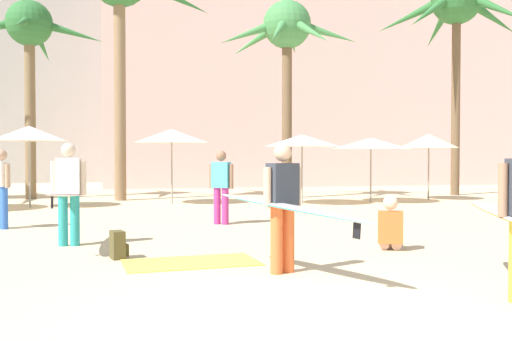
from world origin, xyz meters
The scene contains 18 objects.
ground centered at (0.00, 0.00, 0.00)m, with size 120.00×120.00×0.00m, color beige.
hotel_pink centered at (8.79, 27.82, 6.78)m, with size 23.41×11.67×13.56m, color beige.
hotel_tower_gray centered at (-7.07, 33.70, 11.27)m, with size 17.69×8.72×22.55m, color gray.
palm_tree_left centered at (3.87, 15.15, 5.86)m, with size 5.15×4.89×7.16m.
palm_tree_center centered at (-5.15, 16.85, 5.77)m, with size 5.21×5.07×7.08m.
palm_tree_far_right centered at (10.75, 15.35, 7.19)m, with size 5.94×5.75×8.61m.
cafe_umbrella_0 centered at (-4.61, 13.13, 2.21)m, with size 2.17×2.17×2.43m.
cafe_umbrella_1 centered at (3.64, 12.48, 2.02)m, with size 2.39×2.39×2.22m.
cafe_umbrella_2 centered at (-0.38, 13.56, 2.18)m, with size 2.36×2.36×2.40m.
cafe_umbrella_4 centered at (8.55, 13.39, 2.06)m, with size 2.04×2.04×2.31m.
cafe_umbrella_8 centered at (6.09, 12.74, 1.95)m, with size 2.64×2.64×2.14m.
beach_towel centered at (-0.85, 3.23, 0.01)m, with size 1.91×1.05×0.01m, color #F4CC4C.
backpack centered at (-1.89, 3.82, 0.20)m, with size 0.30×0.34×0.42m.
person_mid_center centered at (-2.74, 5.15, 0.95)m, with size 0.62×2.65×1.77m.
person_near_right centered at (0.26, 2.15, 0.93)m, with size 1.60×2.58×1.71m.
person_far_right centered at (0.31, 7.78, 0.91)m, with size 0.55×0.42×1.67m.
person_near_left centered at (-4.36, 7.99, 0.93)m, with size 0.46×0.53×1.69m.
person_mid_left centered at (2.51, 3.77, 0.32)m, with size 0.69×0.95×0.91m.
Camera 1 is at (-1.72, -5.09, 1.56)m, focal length 40.59 mm.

